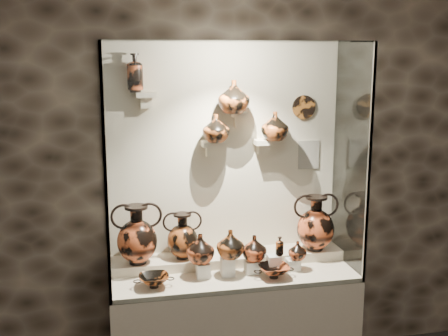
# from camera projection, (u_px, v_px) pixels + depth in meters

# --- Properties ---
(wall_back) EXTENTS (5.00, 0.02, 3.20)m
(wall_back) POSITION_uv_depth(u_px,v_px,m) (223.00, 155.00, 4.06)
(wall_back) COLOR black
(wall_back) RESTS_ON ground
(plinth) EXTENTS (1.70, 0.60, 0.80)m
(plinth) POSITION_uv_depth(u_px,v_px,m) (233.00, 329.00, 3.99)
(plinth) COLOR beige
(plinth) RESTS_ON floor
(front_tier) EXTENTS (1.68, 0.58, 0.03)m
(front_tier) POSITION_uv_depth(u_px,v_px,m) (233.00, 274.00, 3.91)
(front_tier) COLOR beige
(front_tier) RESTS_ON plinth
(rear_tier) EXTENTS (1.70, 0.25, 0.10)m
(rear_tier) POSITION_uv_depth(u_px,v_px,m) (228.00, 260.00, 4.07)
(rear_tier) COLOR beige
(rear_tier) RESTS_ON plinth
(back_panel) EXTENTS (1.70, 0.03, 1.60)m
(back_panel) POSITION_uv_depth(u_px,v_px,m) (223.00, 155.00, 4.05)
(back_panel) COLOR beige
(back_panel) RESTS_ON plinth
(glass_front) EXTENTS (1.70, 0.01, 1.60)m
(glass_front) POSITION_uv_depth(u_px,v_px,m) (244.00, 173.00, 3.47)
(glass_front) COLOR white
(glass_front) RESTS_ON plinth
(glass_left) EXTENTS (0.01, 0.60, 1.60)m
(glass_left) POSITION_uv_depth(u_px,v_px,m) (104.00, 169.00, 3.58)
(glass_left) COLOR white
(glass_left) RESTS_ON plinth
(glass_right) EXTENTS (0.01, 0.60, 1.60)m
(glass_right) POSITION_uv_depth(u_px,v_px,m) (351.00, 159.00, 3.93)
(glass_right) COLOR white
(glass_right) RESTS_ON plinth
(glass_top) EXTENTS (1.70, 0.60, 0.01)m
(glass_top) POSITION_uv_depth(u_px,v_px,m) (234.00, 42.00, 3.59)
(glass_top) COLOR white
(glass_top) RESTS_ON back_panel
(frame_post_left) EXTENTS (0.02, 0.02, 1.60)m
(frame_post_left) POSITION_uv_depth(u_px,v_px,m) (106.00, 179.00, 3.30)
(frame_post_left) COLOR gray
(frame_post_left) RESTS_ON plinth
(frame_post_right) EXTENTS (0.02, 0.02, 1.60)m
(frame_post_right) POSITION_uv_depth(u_px,v_px,m) (369.00, 167.00, 3.65)
(frame_post_right) COLOR gray
(frame_post_right) RESTS_ON plinth
(pedestal_a) EXTENTS (0.09, 0.09, 0.10)m
(pedestal_a) POSITION_uv_depth(u_px,v_px,m) (203.00, 270.00, 3.80)
(pedestal_a) COLOR silver
(pedestal_a) RESTS_ON front_tier
(pedestal_b) EXTENTS (0.09, 0.09, 0.13)m
(pedestal_b) POSITION_uv_depth(u_px,v_px,m) (227.00, 266.00, 3.84)
(pedestal_b) COLOR silver
(pedestal_b) RESTS_ON front_tier
(pedestal_c) EXTENTS (0.09, 0.09, 0.09)m
(pedestal_c) POSITION_uv_depth(u_px,v_px,m) (251.00, 267.00, 3.87)
(pedestal_c) COLOR silver
(pedestal_c) RESTS_ON front_tier
(pedestal_d) EXTENTS (0.09, 0.09, 0.12)m
(pedestal_d) POSITION_uv_depth(u_px,v_px,m) (274.00, 263.00, 3.90)
(pedestal_d) COLOR silver
(pedestal_d) RESTS_ON front_tier
(pedestal_e) EXTENTS (0.09, 0.09, 0.08)m
(pedestal_e) POSITION_uv_depth(u_px,v_px,m) (293.00, 264.00, 3.94)
(pedestal_e) COLOR silver
(pedestal_e) RESTS_ON front_tier
(bracket_ul) EXTENTS (0.14, 0.12, 0.04)m
(bracket_ul) POSITION_uv_depth(u_px,v_px,m) (146.00, 95.00, 3.78)
(bracket_ul) COLOR beige
(bracket_ul) RESTS_ON back_panel
(bracket_ca) EXTENTS (0.14, 0.12, 0.04)m
(bracket_ca) POSITION_uv_depth(u_px,v_px,m) (212.00, 144.00, 3.94)
(bracket_ca) COLOR beige
(bracket_ca) RESTS_ON back_panel
(bracket_cb) EXTENTS (0.10, 0.12, 0.04)m
(bracket_cb) POSITION_uv_depth(u_px,v_px,m) (240.00, 115.00, 3.94)
(bracket_cb) COLOR beige
(bracket_cb) RESTS_ON back_panel
(bracket_cc) EXTENTS (0.14, 0.12, 0.04)m
(bracket_cc) POSITION_uv_depth(u_px,v_px,m) (264.00, 142.00, 4.02)
(bracket_cc) COLOR beige
(bracket_cc) RESTS_ON back_panel
(amphora_left) EXTENTS (0.33, 0.33, 0.42)m
(amphora_left) POSITION_uv_depth(u_px,v_px,m) (137.00, 234.00, 3.84)
(amphora_left) COLOR #C04D24
(amphora_left) RESTS_ON rear_tier
(amphora_mid) EXTENTS (0.32, 0.32, 0.33)m
(amphora_mid) POSITION_uv_depth(u_px,v_px,m) (183.00, 236.00, 3.94)
(amphora_mid) COLOR #9F481C
(amphora_mid) RESTS_ON rear_tier
(amphora_right) EXTENTS (0.37, 0.37, 0.41)m
(amphora_right) POSITION_uv_depth(u_px,v_px,m) (316.00, 223.00, 4.10)
(amphora_right) COLOR #C04D24
(amphora_right) RESTS_ON rear_tier
(jug_a) EXTENTS (0.25, 0.25, 0.20)m
(jug_a) POSITION_uv_depth(u_px,v_px,m) (200.00, 249.00, 3.78)
(jug_a) COLOR #C04D24
(jug_a) RESTS_ON pedestal_a
(jug_b) EXTENTS (0.19, 0.19, 0.20)m
(jug_b) POSITION_uv_depth(u_px,v_px,m) (230.00, 244.00, 3.79)
(jug_b) COLOR #9F481C
(jug_b) RESTS_ON pedestal_b
(jug_c) EXTENTS (0.21, 0.21, 0.18)m
(jug_c) POSITION_uv_depth(u_px,v_px,m) (254.00, 248.00, 3.86)
(jug_c) COLOR #C04D24
(jug_c) RESTS_ON pedestal_c
(jug_e) EXTENTS (0.17, 0.17, 0.13)m
(jug_e) POSITION_uv_depth(u_px,v_px,m) (297.00, 250.00, 3.91)
(jug_e) COLOR #C04D24
(jug_e) RESTS_ON pedestal_e
(lekythos_small) EXTENTS (0.07, 0.07, 0.15)m
(lekythos_small) POSITION_uv_depth(u_px,v_px,m) (280.00, 245.00, 3.87)
(lekythos_small) COLOR #9F481C
(lekythos_small) RESTS_ON pedestal_d
(kylix_left) EXTENTS (0.30, 0.27, 0.10)m
(kylix_left) POSITION_uv_depth(u_px,v_px,m) (154.00, 280.00, 3.64)
(kylix_left) COLOR #9F481C
(kylix_left) RESTS_ON front_tier
(kylix_right) EXTENTS (0.33, 0.31, 0.11)m
(kylix_right) POSITION_uv_depth(u_px,v_px,m) (274.00, 270.00, 3.80)
(kylix_right) COLOR #C04D24
(kylix_right) RESTS_ON front_tier
(lekythos_tall) EXTENTS (0.13, 0.13, 0.29)m
(lekythos_tall) POSITION_uv_depth(u_px,v_px,m) (135.00, 70.00, 3.72)
(lekythos_tall) COLOR #C04D24
(lekythos_tall) RESTS_ON bracket_ul
(ovoid_vase_a) EXTENTS (0.24, 0.24, 0.20)m
(ovoid_vase_a) POSITION_uv_depth(u_px,v_px,m) (216.00, 128.00, 3.88)
(ovoid_vase_a) COLOR #9F481C
(ovoid_vase_a) RESTS_ON bracket_ca
(ovoid_vase_b) EXTENTS (0.27, 0.27, 0.23)m
(ovoid_vase_b) POSITION_uv_depth(u_px,v_px,m) (234.00, 97.00, 3.85)
(ovoid_vase_b) COLOR #9F481C
(ovoid_vase_b) RESTS_ON bracket_cb
(ovoid_vase_c) EXTENTS (0.23, 0.23, 0.20)m
(ovoid_vase_c) POSITION_uv_depth(u_px,v_px,m) (275.00, 126.00, 3.96)
(ovoid_vase_c) COLOR #9F481C
(ovoid_vase_c) RESTS_ON bracket_cc
(wall_plate) EXTENTS (0.17, 0.02, 0.17)m
(wall_plate) POSITION_uv_depth(u_px,v_px,m) (304.00, 107.00, 4.08)
(wall_plate) COLOR #BE6925
(wall_plate) RESTS_ON back_panel
(info_placard) EXTENTS (0.16, 0.01, 0.21)m
(info_placard) POSITION_uv_depth(u_px,v_px,m) (309.00, 155.00, 4.17)
(info_placard) COLOR beige
(info_placard) RESTS_ON back_panel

